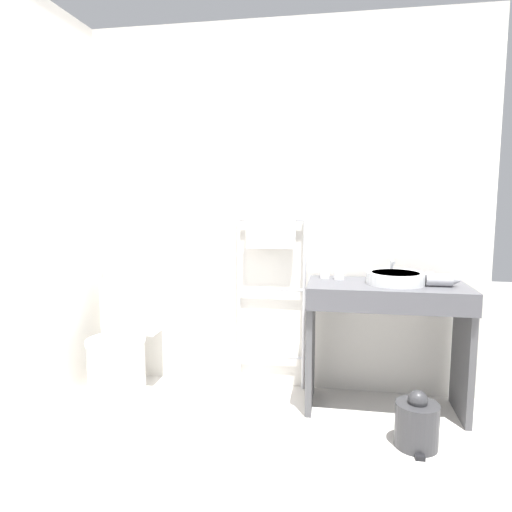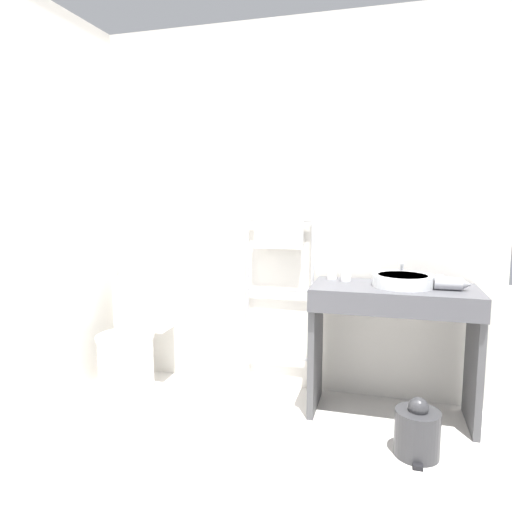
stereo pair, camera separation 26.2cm
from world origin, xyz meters
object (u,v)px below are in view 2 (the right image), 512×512
at_px(towel_radiator, 279,263).
at_px(sink_basin, 403,280).
at_px(trash_bin, 417,431).
at_px(toilet, 132,344).
at_px(cup_near_edge, 346,274).
at_px(hair_dryer, 449,283).
at_px(cup_near_wall, 332,272).

distance_m(towel_radiator, sink_basin, 0.85).
bearing_deg(trash_bin, toilet, 170.49).
height_order(toilet, towel_radiator, towel_radiator).
bearing_deg(towel_radiator, sink_basin, -13.93).
height_order(cup_near_edge, hair_dryer, cup_near_edge).
bearing_deg(towel_radiator, cup_near_edge, -13.19).
height_order(sink_basin, cup_near_wall, cup_near_wall).
bearing_deg(towel_radiator, cup_near_wall, -10.50).
bearing_deg(towel_radiator, trash_bin, -35.54).
height_order(sink_basin, cup_near_edge, cup_near_edge).
bearing_deg(cup_near_edge, sink_basin, -14.93).
relative_size(towel_radiator, hair_dryer, 6.14).
bearing_deg(hair_dryer, trash_bin, -112.44).
bearing_deg(hair_dryer, toilet, -176.96).
relative_size(toilet, sink_basin, 2.26).
distance_m(sink_basin, cup_near_edge, 0.36).
xyz_separation_m(toilet, hair_dryer, (2.06, 0.11, 0.52)).
bearing_deg(trash_bin, cup_near_wall, 132.50).
distance_m(toilet, cup_near_wall, 1.48).
bearing_deg(trash_bin, cup_near_edge, 129.02).
xyz_separation_m(towel_radiator, cup_near_wall, (0.38, -0.07, -0.04)).
xyz_separation_m(toilet, cup_near_edge, (1.45, 0.22, 0.53)).
bearing_deg(toilet, sink_basin, 4.09).
relative_size(sink_basin, hair_dryer, 1.74).
xyz_separation_m(cup_near_edge, hair_dryer, (0.61, -0.11, -0.01)).
bearing_deg(cup_near_edge, trash_bin, -50.98).
xyz_separation_m(cup_near_wall, cup_near_edge, (0.09, -0.04, -0.01)).
bearing_deg(hair_dryer, sink_basin, 175.79).
bearing_deg(sink_basin, hair_dryer, -4.21).
distance_m(towel_radiator, cup_near_edge, 0.49).
bearing_deg(toilet, hair_dryer, 3.04).
xyz_separation_m(sink_basin, cup_near_wall, (-0.44, 0.13, 0.01)).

